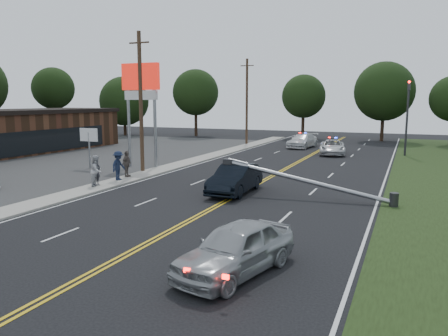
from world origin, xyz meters
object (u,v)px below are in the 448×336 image
at_px(crashed_sedan, 235,179).
at_px(bystander_d, 127,164).
at_px(pylon_sign, 141,90).
at_px(bystander_a, 96,172).
at_px(fallen_streetlight, 315,183).
at_px(utility_pole_mid, 141,102).
at_px(emergency_a, 332,147).
at_px(utility_pole_far, 247,102).
at_px(traffic_signal, 407,111).
at_px(waiting_sedan, 236,248).
at_px(bystander_c, 118,166).
at_px(small_sign, 89,138).
at_px(emergency_b, 302,141).
at_px(bystander_b, 97,171).

height_order(crashed_sedan, bystander_d, bystander_d).
bearing_deg(pylon_sign, crashed_sedan, -30.69).
xyz_separation_m(crashed_sedan, bystander_a, (-8.34, -1.76, 0.13)).
bearing_deg(fallen_streetlight, utility_pole_mid, 163.36).
distance_m(fallen_streetlight, emergency_a, 20.43).
bearing_deg(bystander_a, utility_pole_far, 13.59).
relative_size(traffic_signal, fallen_streetlight, 0.75).
distance_m(pylon_sign, utility_pole_mid, 2.55).
height_order(traffic_signal, utility_pole_mid, utility_pole_mid).
distance_m(waiting_sedan, bystander_c, 16.72).
xyz_separation_m(utility_pole_mid, crashed_sedan, (8.88, -4.04, -4.27)).
xyz_separation_m(small_sign, utility_pole_mid, (4.80, 0.00, 2.75)).
bearing_deg(emergency_b, bystander_a, -95.45).
bearing_deg(pylon_sign, fallen_streetlight, -22.22).
distance_m(small_sign, emergency_b, 24.36).
bearing_deg(utility_pole_far, waiting_sedan, -70.30).
distance_m(traffic_signal, bystander_b, 29.39).
xyz_separation_m(emergency_a, bystander_d, (-10.48, -18.90, 0.30)).
distance_m(utility_pole_mid, emergency_a, 20.12).
distance_m(utility_pole_mid, bystander_d, 4.87).
distance_m(utility_pole_mid, bystander_c, 5.58).
bearing_deg(bystander_b, bystander_d, -11.33).
height_order(small_sign, bystander_b, small_sign).
distance_m(emergency_a, bystander_a, 24.43).
xyz_separation_m(pylon_sign, bystander_b, (2.00, -7.91, -4.95)).
bearing_deg(crashed_sedan, traffic_signal, 67.69).
distance_m(small_sign, bystander_d, 6.05).
relative_size(small_sign, traffic_signal, 0.44).
bearing_deg(bystander_c, waiting_sedan, -133.25).
relative_size(small_sign, bystander_b, 1.67).
distance_m(bystander_a, bystander_b, 0.21).
relative_size(pylon_sign, bystander_b, 4.32).
distance_m(small_sign, utility_pole_mid, 5.53).
relative_size(small_sign, emergency_b, 0.58).
distance_m(pylon_sign, emergency_a, 19.56).
relative_size(fallen_streetlight, bystander_b, 5.05).
bearing_deg(traffic_signal, small_sign, -141.10).
bearing_deg(fallen_streetlight, utility_pole_far, 117.24).
relative_size(emergency_a, bystander_b, 2.75).
bearing_deg(bystander_c, bystander_d, 8.72).
xyz_separation_m(pylon_sign, waiting_sedan, (14.51, -16.88, -5.21)).
distance_m(pylon_sign, bystander_c, 7.87).
distance_m(emergency_a, bystander_b, 24.47).
bearing_deg(emergency_b, utility_pole_mid, -100.17).
height_order(fallen_streetlight, bystander_c, bystander_c).
relative_size(utility_pole_mid, crashed_sedan, 2.02).
height_order(small_sign, utility_pole_mid, utility_pole_mid).
relative_size(utility_pole_mid, emergency_b, 1.87).
distance_m(fallen_streetlight, bystander_c, 12.69).
relative_size(small_sign, fallen_streetlight, 0.33).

